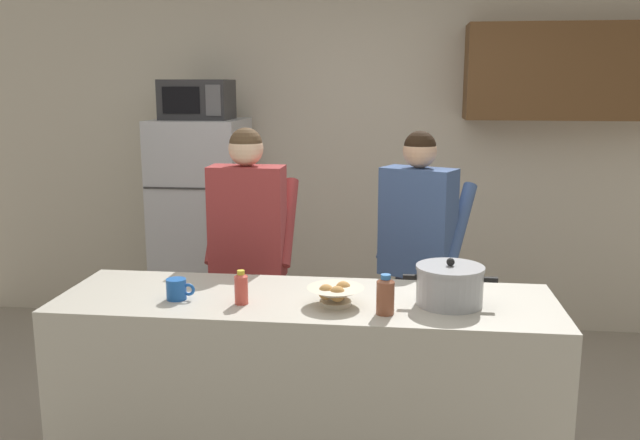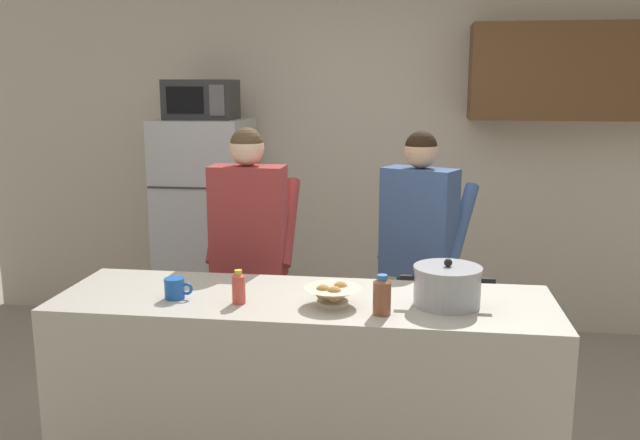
% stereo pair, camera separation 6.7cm
% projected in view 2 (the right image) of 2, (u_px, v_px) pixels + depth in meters
% --- Properties ---
extents(back_wall_unit, '(6.00, 0.48, 2.60)m').
position_uv_depth(back_wall_unit, '(382.00, 147.00, 5.14)').
color(back_wall_unit, beige).
rests_on(back_wall_unit, ground).
extents(kitchen_island, '(2.27, 0.68, 0.92)m').
position_uv_depth(kitchen_island, '(304.00, 391.00, 3.16)').
color(kitchen_island, '#BCB7A8').
rests_on(kitchen_island, ground).
extents(refrigerator, '(0.64, 0.68, 1.63)m').
position_uv_depth(refrigerator, '(207.00, 229.00, 5.03)').
color(refrigerator, '#B7BABF').
rests_on(refrigerator, ground).
extents(microwave, '(0.48, 0.37, 0.28)m').
position_uv_depth(microwave, '(201.00, 100.00, 4.82)').
color(microwave, '#2D2D30').
rests_on(microwave, refrigerator).
extents(person_near_pot, '(0.50, 0.41, 1.64)m').
position_uv_depth(person_near_pot, '(249.00, 237.00, 3.82)').
color(person_near_pot, '#726656').
rests_on(person_near_pot, ground).
extents(person_by_sink, '(0.60, 0.56, 1.62)m').
position_uv_depth(person_by_sink, '(419.00, 238.00, 3.86)').
color(person_by_sink, '#33384C').
rests_on(person_by_sink, ground).
extents(cooking_pot, '(0.41, 0.30, 0.21)m').
position_uv_depth(cooking_pot, '(447.00, 286.00, 2.94)').
color(cooking_pot, '#ADAFB5').
rests_on(cooking_pot, kitchen_island).
extents(coffee_mug, '(0.13, 0.09, 0.10)m').
position_uv_depth(coffee_mug, '(175.00, 288.00, 3.05)').
color(coffee_mug, '#1E59B2').
rests_on(coffee_mug, kitchen_island).
extents(bread_bowl, '(0.25, 0.25, 0.10)m').
position_uv_depth(bread_bowl, '(333.00, 294.00, 2.95)').
color(bread_bowl, beige).
rests_on(bread_bowl, kitchen_island).
extents(bottle_near_edge, '(0.08, 0.08, 0.17)m').
position_uv_depth(bottle_near_edge, '(382.00, 295.00, 2.83)').
color(bottle_near_edge, brown).
rests_on(bottle_near_edge, kitchen_island).
extents(bottle_mid_counter, '(0.06, 0.06, 0.15)m').
position_uv_depth(bottle_mid_counter, '(239.00, 287.00, 2.97)').
color(bottle_mid_counter, '#D84C3F').
rests_on(bottle_mid_counter, kitchen_island).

